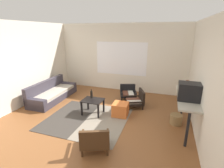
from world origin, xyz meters
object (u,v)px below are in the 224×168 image
Objects in this scene: armchair_by_window at (128,92)px; ottoman_orange at (120,109)px; wicker_basket at (176,119)px; crt_television at (189,92)px; armchair_striped_foreground at (95,140)px; glass_bottle at (91,94)px; couch at (52,94)px; coffee_table at (93,103)px; armchair_corner at (137,100)px; console_shelf at (187,99)px; clay_vase at (187,87)px.

armchair_by_window is 1.62× the size of ottoman_orange.
armchair_by_window is 2.26× the size of wicker_basket.
armchair_by_window is 2.66m from crt_television.
glass_bottle is (-0.84, 1.64, 0.30)m from armchair_striped_foreground.
armchair_by_window is (2.59, 1.00, 0.01)m from couch.
couch is 4.27m from wicker_basket.
armchair_corner reaches higher than coffee_table.
armchair_striped_foreground is at bearing -99.56° from armchair_corner.
console_shelf is 5.47× the size of wicker_basket.
armchair_corner is (1.15, 0.93, -0.11)m from coffee_table.
crt_television is at bearing -10.63° from ottoman_orange.
clay_vase reaches higher than glass_bottle.
coffee_table reaches higher than ottoman_orange.
ottoman_orange is 0.26× the size of console_shelf.
wicker_basket is at bearing 1.04° from glass_bottle.
couch reaches higher than ottoman_orange.
couch is 4.57m from crt_television.
armchair_striped_foreground is (0.05, -3.08, 0.04)m from armchair_by_window.
console_shelf is (1.84, -1.50, 0.55)m from armchair_by_window.
couch is at bearing 141.81° from armchair_striped_foreground.
armchair_striped_foreground reaches higher than ottoman_orange.
clay_vase is 0.90m from wicker_basket.
console_shelf reaches higher than wicker_basket.
crt_television reaches higher than armchair_by_window.
crt_television is at bearing -43.36° from armchair_by_window.
armchair_corner is at bearing 32.31° from glass_bottle.
armchair_corner is 1.71× the size of ottoman_orange.
crt_television is at bearing -90.30° from clay_vase.
crt_television is 1.58× the size of clay_vase.
glass_bottle is at bearing -147.69° from armchair_corner.
clay_vase is at bearing 89.70° from crt_television.
console_shelf reaches higher than glass_bottle.
glass_bottle is 0.86× the size of wicker_basket.
armchair_striped_foreground reaches higher than coffee_table.
couch is 3.07m from armchair_corner.
armchair_by_window is at bearing 148.44° from clay_vase.
coffee_table is 1.38× the size of ottoman_orange.
ottoman_orange is (-0.34, -0.76, -0.05)m from armchair_corner.
armchair_by_window is 1.68m from glass_bottle.
console_shelf is 6.32× the size of glass_bottle.
console_shelf is (1.38, -0.85, 0.53)m from armchair_corner.
armchair_striped_foreground is 1.87m from glass_bottle.
coffee_table is at bearing -168.79° from ottoman_orange.
armchair_corner is 1.56× the size of crt_television.
crt_television is (1.84, -1.73, 0.84)m from armchair_by_window.
couch is 1.88m from glass_bottle.
coffee_table is 2.57m from console_shelf.
clay_vase is at bearing 6.69° from glass_bottle.
armchair_striped_foreground is at bearing -132.58° from clay_vase.
couch is 4.49m from console_shelf.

